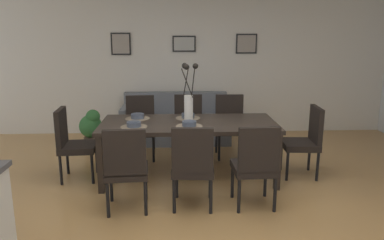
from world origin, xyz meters
TOP-DOWN VIEW (x-y plane):
  - ground_plane at (0.00, 0.00)m, footprint 9.00×9.00m
  - back_wall_panel at (0.00, 3.25)m, footprint 9.00×0.10m
  - dining_table at (-0.14, 0.93)m, footprint 2.20×0.98m
  - dining_chair_near_left at (-0.81, 0.01)m, footprint 0.47×0.47m
  - dining_chair_near_right at (-0.83, 1.80)m, footprint 0.46×0.46m
  - dining_chair_far_left at (-0.13, 0.05)m, footprint 0.47×0.47m
  - dining_chair_far_right at (-0.11, 1.85)m, footprint 0.45×0.45m
  - dining_chair_mid_left at (0.53, 0.04)m, footprint 0.45×0.45m
  - dining_chair_mid_right at (0.52, 1.82)m, footprint 0.44×0.44m
  - dining_chair_head_west at (-1.62, 0.95)m, footprint 0.47×0.47m
  - dining_chair_head_east at (1.38, 0.94)m, footprint 0.47×0.47m
  - centerpiece_vase at (-0.14, 0.93)m, footprint 0.21×0.23m
  - placemat_near_left at (-0.80, 0.71)m, footprint 0.32×0.32m
  - bowl_near_left at (-0.80, 0.71)m, footprint 0.17×0.17m
  - placemat_near_right at (-0.80, 1.15)m, footprint 0.32×0.32m
  - bowl_near_right at (-0.80, 1.15)m, footprint 0.17×0.17m
  - placemat_far_left at (-0.14, 0.71)m, footprint 0.32×0.32m
  - bowl_far_left at (-0.14, 0.71)m, footprint 0.17×0.17m
  - placemat_far_right at (-0.14, 1.15)m, footprint 0.32×0.32m
  - bowl_far_right at (-0.14, 1.15)m, footprint 0.17×0.17m
  - sofa at (-0.30, 2.70)m, footprint 1.83×0.84m
  - framed_picture_left at (-1.26, 3.18)m, footprint 0.35×0.03m
  - framed_picture_center at (-0.14, 3.18)m, footprint 0.42×0.03m
  - framed_picture_right at (0.99, 3.18)m, footprint 0.38×0.03m
  - potted_plant at (-1.64, 2.13)m, footprint 0.36×0.36m

SIDE VIEW (x-z plane):
  - ground_plane at x=0.00m, z-range 0.00..0.00m
  - sofa at x=-0.30m, z-range -0.12..0.68m
  - potted_plant at x=-1.64m, z-range 0.04..0.71m
  - dining_chair_near_left at x=-0.81m, z-range 0.05..0.97m
  - dining_chair_near_right at x=-0.83m, z-range 0.05..0.97m
  - dining_chair_far_left at x=-0.13m, z-range 0.05..0.97m
  - dining_chair_far_right at x=-0.11m, z-range 0.05..0.97m
  - dining_chair_mid_left at x=0.53m, z-range 0.05..0.97m
  - dining_chair_mid_right at x=0.52m, z-range 0.05..0.97m
  - dining_chair_head_west at x=-1.62m, z-range 0.05..0.97m
  - dining_chair_head_east at x=1.38m, z-range 0.05..0.97m
  - dining_table at x=-0.14m, z-range 0.30..1.04m
  - placemat_near_left at x=-0.80m, z-range 0.74..0.75m
  - placemat_near_right at x=-0.80m, z-range 0.74..0.75m
  - placemat_far_left at x=-0.14m, z-range 0.74..0.75m
  - placemat_far_right at x=-0.14m, z-range 0.74..0.75m
  - bowl_near_left at x=-0.80m, z-range 0.75..0.81m
  - bowl_near_right at x=-0.80m, z-range 0.75..0.81m
  - bowl_far_left at x=-0.14m, z-range 0.75..0.81m
  - bowl_far_right at x=-0.14m, z-range 0.75..0.81m
  - centerpiece_vase at x=-0.14m, z-range 0.66..1.39m
  - back_wall_panel at x=0.00m, z-range 0.00..2.60m
  - framed_picture_left at x=-1.26m, z-range 1.45..1.84m
  - framed_picture_center at x=-0.14m, z-range 1.50..1.78m
  - framed_picture_right at x=0.99m, z-range 1.47..1.82m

